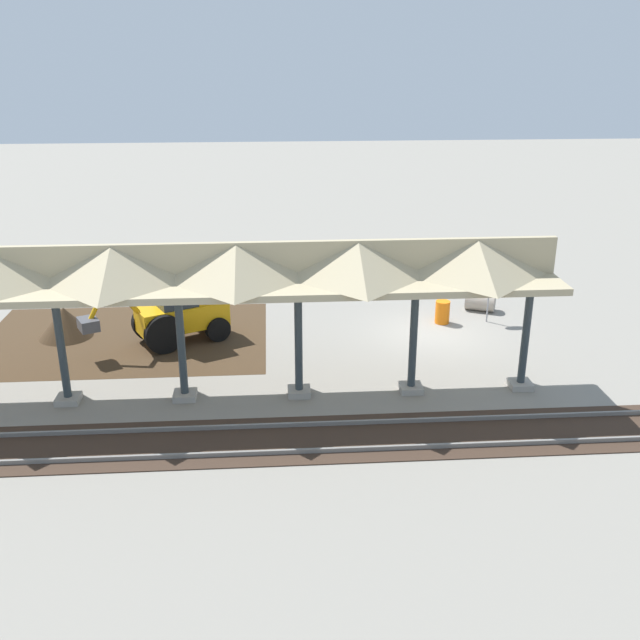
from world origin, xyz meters
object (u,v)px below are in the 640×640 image
object	(u,v)px
backhoe	(178,309)
concrete_pipe	(480,302)
traffic_barrel	(442,312)
stop_sign	(490,283)

from	to	relation	value
backhoe	concrete_pipe	bearing A→B (deg)	-168.20
traffic_barrel	concrete_pipe	bearing A→B (deg)	-145.30
concrete_pipe	traffic_barrel	xyz separation A→B (m)	(1.88, 1.30, 0.08)
backhoe	traffic_barrel	distance (m)	10.12
concrete_pipe	backhoe	bearing A→B (deg)	11.80
backhoe	concrete_pipe	world-z (taller)	backhoe
backhoe	traffic_barrel	size ratio (longest dim) A/B	5.73
stop_sign	backhoe	size ratio (longest dim) A/B	0.43
stop_sign	concrete_pipe	xyz separation A→B (m)	(-0.10, -1.30, -1.22)
stop_sign	concrete_pipe	world-z (taller)	stop_sign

